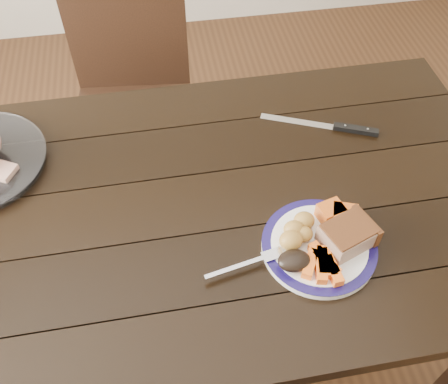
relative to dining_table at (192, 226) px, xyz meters
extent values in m
plane|color=#472B16|center=(0.00, 0.00, -0.66)|extent=(4.00, 4.00, 0.00)
cube|color=black|center=(0.00, 0.00, 0.07)|extent=(1.61, 0.91, 0.04)
cube|color=black|center=(0.72, 0.38, -0.30)|extent=(0.07, 0.07, 0.71)
cube|color=black|center=(-0.14, 0.65, -0.21)|extent=(0.46, 0.46, 0.04)
cube|color=black|center=(-0.12, 0.85, 0.04)|extent=(0.42, 0.08, 0.46)
cube|color=black|center=(0.06, 0.81, -0.44)|extent=(0.04, 0.04, 0.43)
cube|color=black|center=(0.02, 0.45, -0.44)|extent=(0.04, 0.04, 0.43)
cube|color=black|center=(-0.30, 0.85, -0.44)|extent=(0.04, 0.04, 0.43)
cube|color=black|center=(-0.34, 0.49, -0.44)|extent=(0.04, 0.04, 0.43)
cylinder|color=white|center=(0.27, -0.18, 0.10)|extent=(0.25, 0.25, 0.02)
torus|color=#150E47|center=(0.27, -0.18, 0.11)|extent=(0.25, 0.25, 0.02)
cube|color=#A57D65|center=(0.32, -0.18, 0.14)|extent=(0.13, 0.12, 0.05)
ellipsoid|color=gold|center=(0.23, -0.16, 0.13)|extent=(0.04, 0.04, 0.03)
ellipsoid|color=gold|center=(0.20, -0.17, 0.13)|extent=(0.05, 0.05, 0.04)
ellipsoid|color=gold|center=(0.24, -0.12, 0.13)|extent=(0.05, 0.04, 0.04)
ellipsoid|color=gold|center=(0.21, -0.14, 0.13)|extent=(0.05, 0.04, 0.04)
cube|color=orange|center=(0.23, -0.23, 0.12)|extent=(0.05, 0.07, 0.02)
cube|color=orange|center=(0.26, -0.23, 0.12)|extent=(0.04, 0.07, 0.02)
cube|color=orange|center=(0.27, -0.23, 0.12)|extent=(0.02, 0.07, 0.02)
cube|color=orange|center=(0.26, -0.21, 0.12)|extent=(0.04, 0.07, 0.02)
cube|color=orange|center=(0.26, -0.23, 0.12)|extent=(0.05, 0.07, 0.02)
cube|color=orange|center=(0.25, -0.24, 0.12)|extent=(0.04, 0.07, 0.02)
cube|color=orange|center=(0.27, -0.25, 0.12)|extent=(0.03, 0.07, 0.02)
cube|color=orange|center=(0.31, -0.11, 0.13)|extent=(0.06, 0.06, 0.04)
cube|color=orange|center=(0.34, -0.12, 0.13)|extent=(0.07, 0.06, 0.04)
ellipsoid|color=black|center=(0.20, -0.22, 0.13)|extent=(0.07, 0.05, 0.03)
cube|color=silver|center=(0.07, -0.20, 0.11)|extent=(0.14, 0.04, 0.00)
cube|color=silver|center=(0.16, -0.19, 0.11)|extent=(0.05, 0.03, 0.00)
cube|color=tan|center=(-0.45, 0.16, 0.12)|extent=(0.09, 0.08, 0.02)
cube|color=silver|center=(0.33, 0.23, 0.09)|extent=(0.19, 0.10, 0.00)
cube|color=black|center=(0.47, 0.17, 0.10)|extent=(0.12, 0.07, 0.01)
camera|label=1|loc=(-0.04, -0.74, 1.03)|focal=40.00mm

